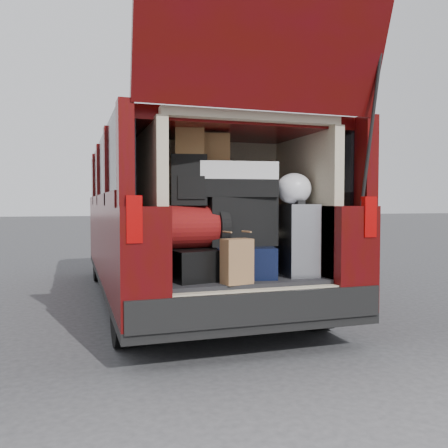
% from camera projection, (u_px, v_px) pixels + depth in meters
% --- Properties ---
extents(ground, '(80.00, 80.00, 0.00)m').
position_uv_depth(ground, '(244.00, 351.00, 3.60)').
color(ground, '#313133').
rests_on(ground, ground).
extents(minivan, '(1.90, 5.35, 2.77)m').
position_uv_depth(minivan, '(187.00, 222.00, 5.32)').
color(minivan, black).
rests_on(minivan, ground).
extents(load_floor, '(1.24, 1.05, 0.55)m').
position_uv_depth(load_floor, '(232.00, 307.00, 3.85)').
color(load_floor, black).
rests_on(load_floor, ground).
extents(black_hardshell, '(0.53, 0.65, 0.23)m').
position_uv_depth(black_hardshell, '(191.00, 263.00, 3.62)').
color(black_hardshell, black).
rests_on(black_hardshell, load_floor).
extents(navy_hardshell, '(0.55, 0.62, 0.24)m').
position_uv_depth(navy_hardshell, '(243.00, 261.00, 3.73)').
color(navy_hardshell, black).
rests_on(navy_hardshell, load_floor).
extents(silver_roller, '(0.28, 0.40, 0.56)m').
position_uv_depth(silver_roller, '(298.00, 240.00, 3.75)').
color(silver_roller, white).
rests_on(silver_roller, load_floor).
extents(kraft_bag, '(0.23, 0.17, 0.32)m').
position_uv_depth(kraft_bag, '(237.00, 261.00, 3.35)').
color(kraft_bag, '#996845').
rests_on(kraft_bag, load_floor).
extents(red_duffel, '(0.53, 0.37, 0.32)m').
position_uv_depth(red_duffel, '(192.00, 227.00, 3.60)').
color(red_duffel, maroon).
rests_on(red_duffel, black_hardshell).
extents(black_soft_case, '(0.54, 0.34, 0.38)m').
position_uv_depth(black_soft_case, '(240.00, 221.00, 3.75)').
color(black_soft_case, black).
rests_on(black_soft_case, navy_hardshell).
extents(backpack, '(0.29, 0.21, 0.38)m').
position_uv_depth(backpack, '(189.00, 180.00, 3.58)').
color(backpack, black).
rests_on(backpack, red_duffel).
extents(twotone_duffel, '(0.64, 0.39, 0.27)m').
position_uv_depth(twotone_duffel, '(236.00, 180.00, 3.71)').
color(twotone_duffel, white).
rests_on(twotone_duffel, black_soft_case).
extents(grocery_sack_lower, '(0.25, 0.22, 0.20)m').
position_uv_depth(grocery_sack_lower, '(189.00, 142.00, 3.58)').
color(grocery_sack_lower, brown).
rests_on(grocery_sack_lower, backpack).
extents(grocery_sack_upper, '(0.25, 0.22, 0.22)m').
position_uv_depth(grocery_sack_upper, '(215.00, 149.00, 3.71)').
color(grocery_sack_upper, brown).
rests_on(grocery_sack_upper, twotone_duffel).
extents(plastic_bag_right, '(0.31, 0.29, 0.25)m').
position_uv_depth(plastic_bag_right, '(294.00, 189.00, 3.77)').
color(plastic_bag_right, white).
rests_on(plastic_bag_right, silver_roller).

